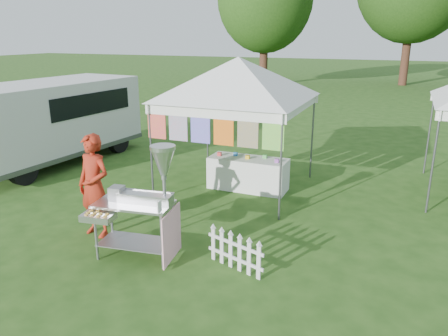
% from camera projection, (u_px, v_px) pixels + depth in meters
% --- Properties ---
extents(ground, '(120.00, 120.00, 0.00)m').
position_uv_depth(ground, '(161.00, 253.00, 7.22)').
color(ground, '#234814').
rests_on(ground, ground).
extents(canopy_main, '(4.24, 4.24, 3.45)m').
position_uv_depth(canopy_main, '(238.00, 57.00, 9.42)').
color(canopy_main, '#59595E').
rests_on(canopy_main, ground).
extents(donut_cart, '(1.36, 1.09, 1.88)m').
position_uv_depth(donut_cart, '(144.00, 194.00, 6.74)').
color(donut_cart, gray).
rests_on(donut_cart, ground).
extents(vendor, '(0.73, 0.54, 1.85)m').
position_uv_depth(vendor, '(94.00, 186.00, 7.64)').
color(vendor, maroon).
rests_on(vendor, ground).
extents(cargo_van, '(2.59, 5.52, 2.23)m').
position_uv_depth(cargo_van, '(53.00, 119.00, 12.11)').
color(cargo_van, silver).
rests_on(cargo_van, ground).
extents(picket_fence, '(1.03, 0.37, 0.56)m').
position_uv_depth(picket_fence, '(235.00, 252.00, 6.65)').
color(picket_fence, silver).
rests_on(picket_fence, ground).
extents(display_table, '(1.80, 0.70, 0.74)m').
position_uv_depth(display_table, '(248.00, 174.00, 10.10)').
color(display_table, white).
rests_on(display_table, ground).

